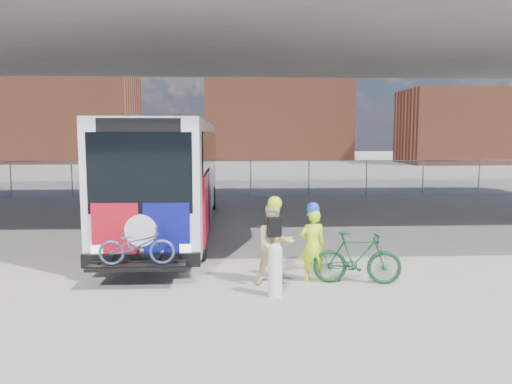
{
  "coord_description": "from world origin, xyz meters",
  "views": [
    {
      "loc": [
        -0.08,
        -13.41,
        3.16
      ],
      "look_at": [
        0.64,
        0.07,
        1.6
      ],
      "focal_mm": 35.0,
      "sensor_mm": 36.0,
      "label": 1
    }
  ],
  "objects": [
    {
      "name": "ground",
      "position": [
        0.0,
        0.0,
        0.0
      ],
      "size": [
        160.0,
        160.0,
        0.0
      ],
      "primitive_type": "plane",
      "color": "#9E9991",
      "rests_on": "ground"
    },
    {
      "name": "bus",
      "position": [
        -2.0,
        3.37,
        2.11
      ],
      "size": [
        2.67,
        12.9,
        3.69
      ],
      "color": "silver",
      "rests_on": "ground"
    },
    {
      "name": "overpass",
      "position": [
        0.0,
        4.0,
        6.54
      ],
      "size": [
        40.0,
        16.0,
        7.95
      ],
      "color": "#605E59",
      "rests_on": "ground"
    },
    {
      "name": "chainlink_fence",
      "position": [
        0.0,
        12.0,
        1.42
      ],
      "size": [
        30.0,
        0.06,
        30.0
      ],
      "color": "gray",
      "rests_on": "ground"
    },
    {
      "name": "brick_buildings",
      "position": [
        1.23,
        48.23,
        5.42
      ],
      "size": [
        54.0,
        22.0,
        12.0
      ],
      "color": "brown",
      "rests_on": "ground"
    },
    {
      "name": "smokestack",
      "position": [
        14.0,
        55.0,
        12.5
      ],
      "size": [
        2.2,
        2.2,
        25.0
      ],
      "primitive_type": "cylinder",
      "color": "brown",
      "rests_on": "ground"
    },
    {
      "name": "bollard",
      "position": [
        0.8,
        -3.95,
        0.57
      ],
      "size": [
        0.28,
        0.28,
        1.06
      ],
      "color": "silver",
      "rests_on": "ground"
    },
    {
      "name": "cyclist_hivis",
      "position": [
        1.7,
        -2.96,
        0.83
      ],
      "size": [
        0.64,
        0.48,
        1.73
      ],
      "rotation": [
        0.0,
        0.0,
        3.34
      ],
      "color": "#C4FC1A",
      "rests_on": "ground"
    },
    {
      "name": "cyclist_tan",
      "position": [
        0.86,
        -3.15,
        0.89
      ],
      "size": [
        0.93,
        0.78,
        1.89
      ],
      "rotation": [
        0.0,
        0.0,
        0.17
      ],
      "color": "beige",
      "rests_on": "ground"
    },
    {
      "name": "bike_parked",
      "position": [
        2.61,
        -3.2,
        0.56
      ],
      "size": [
        1.92,
        0.8,
        1.12
      ],
      "primitive_type": "imported",
      "rotation": [
        0.0,
        0.0,
        1.42
      ],
      "color": "#154321",
      "rests_on": "ground"
    }
  ]
}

